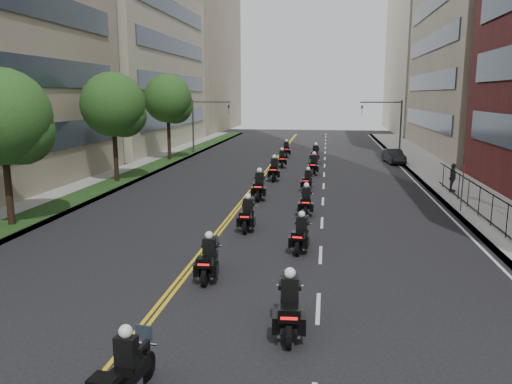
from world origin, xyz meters
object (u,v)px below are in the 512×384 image
motorcycle_9 (314,166)px  motorcycle_11 (315,155)px  motorcycle_3 (301,235)px  motorcycle_6 (259,187)px  motorcycle_8 (274,170)px  motorcycle_12 (286,150)px  motorcycle_7 (308,181)px  motorcycle_1 (289,308)px  motorcycle_5 (306,202)px  motorcycle_0 (124,374)px  pedestrian_c (453,178)px  motorcycle_2 (209,261)px  motorcycle_10 (282,160)px  parked_sedan (394,156)px  motorcycle_4 (248,216)px

motorcycle_9 → motorcycle_11: bearing=93.4°
motorcycle_3 → motorcycle_6: size_ratio=0.85×
motorcycle_9 → motorcycle_11: motorcycle_11 is taller
motorcycle_8 → motorcycle_12: 13.90m
motorcycle_12 → motorcycle_6: bearing=-95.5°
motorcycle_7 → motorcycle_3: bearing=-81.9°
motorcycle_1 → motorcycle_5: size_ratio=1.06×
motorcycle_7 → motorcycle_12: (-2.80, 17.40, 0.09)m
motorcycle_6 → motorcycle_12: motorcycle_6 is taller
motorcycle_1 → motorcycle_9: bearing=86.7°
motorcycle_0 → motorcycle_9: motorcycle_9 is taller
motorcycle_0 → motorcycle_3: 11.02m
motorcycle_9 → pedestrian_c: 10.97m
motorcycle_2 → motorcycle_5: bearing=70.7°
motorcycle_5 → motorcycle_0: bearing=-100.5°
motorcycle_2 → motorcycle_12: motorcycle_12 is taller
pedestrian_c → motorcycle_7: bearing=104.1°
motorcycle_11 → motorcycle_10: bearing=-126.6°
motorcycle_3 → parked_sedan: bearing=81.7°
motorcycle_3 → pedestrian_c: 15.66m
motorcycle_7 → parked_sedan: size_ratio=0.53×
motorcycle_0 → motorcycle_7: (2.76, 23.51, -0.05)m
motorcycle_4 → motorcycle_7: 10.40m
motorcycle_5 → motorcycle_6: bearing=129.4°
motorcycle_4 → motorcycle_7: (2.37, 10.12, -0.07)m
motorcycle_5 → motorcycle_9: bearing=89.2°
motorcycle_7 → motorcycle_10: 10.58m
motorcycle_3 → motorcycle_12: (-3.03, 30.30, 0.06)m
motorcycle_9 → motorcycle_1: bearing=-86.8°
motorcycle_2 → motorcycle_5: (2.87, 9.70, 0.02)m
motorcycle_9 → motorcycle_2: bearing=-94.2°
motorcycle_2 → motorcycle_9: (2.91, 23.01, 0.06)m
motorcycle_6 → motorcycle_9: (2.96, 9.83, -0.04)m
motorcycle_0 → motorcycle_12: bearing=97.9°
motorcycle_4 → parked_sedan: motorcycle_4 is taller
motorcycle_1 → motorcycle_11: motorcycle_11 is taller
motorcycle_3 → motorcycle_8: bearing=105.8°
motorcycle_10 → motorcycle_9: bearing=-59.7°
motorcycle_3 → parked_sedan: size_ratio=0.56×
motorcycle_6 → motorcycle_8: motorcycle_6 is taller
motorcycle_5 → motorcycle_12: size_ratio=0.95×
motorcycle_2 → motorcycle_7: motorcycle_2 is taller
motorcycle_4 → motorcycle_6: bearing=92.3°
motorcycle_1 → motorcycle_9: size_ratio=0.98×
motorcycle_12 → motorcycle_3: bearing=-90.0°
motorcycle_8 → pedestrian_c: bearing=-19.1°
motorcycle_4 → motorcycle_5: bearing=52.1°
motorcycle_2 → motorcycle_8: bearing=86.8°
parked_sedan → pedestrian_c: size_ratio=2.15×
motorcycle_1 → motorcycle_11: 33.45m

